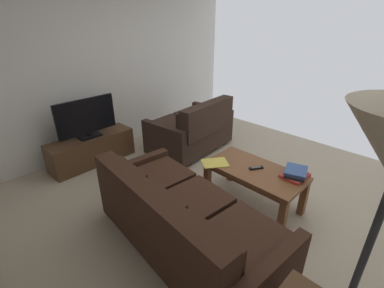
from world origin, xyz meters
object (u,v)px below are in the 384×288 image
(loveseat_near, at_px, (193,129))
(flat_tv, at_px, (86,118))
(sofa_main, at_px, (181,221))
(tv_remote, at_px, (256,168))
(coffee_table, at_px, (254,175))
(tv_stand, at_px, (92,150))
(book_stack, at_px, (295,173))
(loose_magazine, at_px, (215,163))

(loveseat_near, height_order, flat_tv, flat_tv)
(sofa_main, distance_m, tv_remote, 1.09)
(sofa_main, relative_size, flat_tv, 2.25)
(coffee_table, height_order, flat_tv, flat_tv)
(loveseat_near, relative_size, tv_stand, 1.11)
(tv_stand, height_order, tv_remote, tv_remote)
(coffee_table, bearing_deg, book_stack, -156.53)
(sofa_main, xyz_separation_m, loose_magazine, (0.33, -0.85, 0.13))
(sofa_main, xyz_separation_m, book_stack, (-0.46, -1.23, 0.16))
(book_stack, distance_m, tv_remote, 0.41)
(tv_remote, distance_m, loose_magazine, 0.47)
(book_stack, xyz_separation_m, loose_magazine, (0.79, 0.38, -0.04))
(tv_stand, distance_m, flat_tv, 0.51)
(loose_magazine, bearing_deg, tv_remote, -116.66)
(tv_stand, relative_size, flat_tv, 1.44)
(book_stack, xyz_separation_m, tv_remote, (0.38, 0.15, -0.03))
(tv_remote, xyz_separation_m, loose_magazine, (0.41, 0.23, -0.01))
(flat_tv, distance_m, book_stack, 2.84)
(tv_remote, bearing_deg, loveseat_near, -18.80)
(flat_tv, xyz_separation_m, book_stack, (-2.64, -1.01, -0.21))
(flat_tv, xyz_separation_m, tv_remote, (-2.26, -0.86, -0.24))
(loveseat_near, bearing_deg, book_stack, 169.20)
(coffee_table, bearing_deg, flat_tv, 20.48)
(coffee_table, xyz_separation_m, flat_tv, (2.26, 0.84, 0.32))
(loveseat_near, height_order, tv_stand, loveseat_near)
(coffee_table, xyz_separation_m, tv_stand, (2.26, 0.85, -0.18))
(tv_stand, bearing_deg, tv_remote, -159.20)
(loveseat_near, bearing_deg, flat_tv, 60.91)
(sofa_main, relative_size, loveseat_near, 1.40)
(sofa_main, xyz_separation_m, coffee_table, (-0.08, -1.06, 0.05))
(tv_stand, height_order, flat_tv, flat_tv)
(coffee_table, bearing_deg, tv_remote, -100.61)
(tv_stand, distance_m, loose_magazine, 1.98)
(loveseat_near, relative_size, coffee_table, 1.28)
(flat_tv, distance_m, tv_remote, 2.43)
(loose_magazine, bearing_deg, coffee_table, -118.05)
(sofa_main, relative_size, loose_magazine, 6.61)
(loveseat_near, height_order, book_stack, loveseat_near)
(sofa_main, height_order, coffee_table, sofa_main)
(sofa_main, relative_size, book_stack, 5.96)
(sofa_main, relative_size, tv_stand, 1.56)
(book_stack, bearing_deg, loveseat_near, -10.80)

